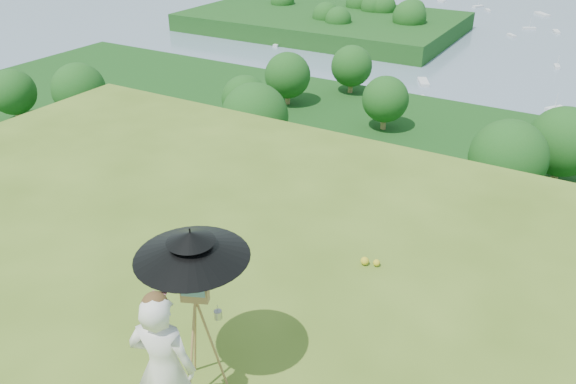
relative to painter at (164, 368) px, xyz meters
The scene contains 12 objects.
ground 2.11m from the painter, 158.76° to the left, with size 14.00×14.00×0.00m, color #4C6A1E.
forest_slope 46.56m from the painter, 92.90° to the left, with size 140.00×56.00×22.00m, color #103D11.
shoreline_tier 84.21m from the painter, 91.37° to the left, with size 170.00×28.00×8.00m, color #6F6759.
peninsula 176.16m from the painter, 116.26° to the left, with size 90.00×60.00×12.00m, color #103D11, non-canonical shape.
slope_trees 39.10m from the painter, 92.90° to the left, with size 110.00×50.00×6.00m, color #195419, non-canonical shape.
harbor_town 81.58m from the painter, 91.37° to the left, with size 110.00×22.00×5.00m, color silver, non-canonical shape.
moored_boats 165.96m from the painter, 95.06° to the left, with size 140.00×140.00×0.70m, color silver, non-canonical shape.
wildflowers 2.19m from the painter, 152.22° to the left, with size 10.00×10.50×0.12m, color gold, non-canonical shape.
painter is the anchor object (origin of this frame).
field_easel 0.62m from the painter, 98.22° to the left, with size 0.54×0.54×1.43m, color #9D7B42, non-canonical shape.
sun_umbrella 0.97m from the painter, 98.75° to the left, with size 1.09×1.09×0.78m, color black, non-canonical shape.
painter_cap 0.79m from the painter, ahead, with size 0.22×0.26×0.10m, color #C66D76, non-canonical shape.
Camera 1 is at (4.64, -3.34, 4.67)m, focal length 35.00 mm.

